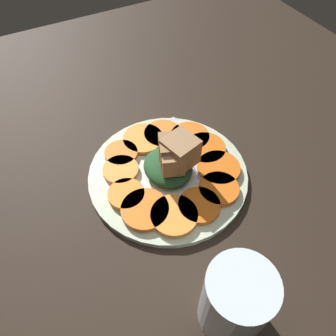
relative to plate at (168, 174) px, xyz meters
The scene contains 17 objects.
table_slab 1.52cm from the plate, ahead, with size 120.00×120.00×2.00cm, color black.
plate is the anchor object (origin of this frame).
carrot_slice_0 8.82cm from the plate, 158.05° to the left, with size 7.20×7.20×0.88cm, color orange.
carrot_slice_1 8.50cm from the plate, behind, with size 6.52×6.52×0.88cm, color #D76215.
carrot_slice_2 9.05cm from the plate, 143.15° to the right, with size 6.48×6.48×0.88cm, color orange.
carrot_slice_3 8.57cm from the plate, 115.11° to the right, with size 7.25×7.25×0.88cm, color orange.
carrot_slice_4 8.24cm from the plate, 81.34° to the right, with size 7.23×7.23×0.88cm, color orange.
carrot_slice_5 8.78cm from the plate, 55.24° to the right, with size 7.07×7.07×0.88cm, color orange.
carrot_slice_6 8.52cm from the plate, 21.63° to the right, with size 6.88×6.88×0.88cm, color orange.
carrot_slice_7 8.56cm from the plate, ahead, with size 7.25×7.25×0.88cm, color orange.
carrot_slice_8 9.04cm from the plate, 37.54° to the left, with size 5.80×5.80×0.88cm, color orange.
carrot_slice_9 7.98cm from the plate, 61.92° to the left, with size 6.02×6.02×0.88cm, color orange.
carrot_slice_10 8.26cm from the plate, 98.40° to the left, with size 5.84×5.84×0.88cm, color orange.
carrot_slice_11 8.50cm from the plate, 127.34° to the left, with size 7.40×7.40×0.88cm, color orange.
center_pile 3.97cm from the plate, 121.63° to the right, with size 8.79×8.62×7.45cm.
fork 5.89cm from the plate, 75.14° to the right, with size 18.35×3.70×0.40cm.
water_glass 24.16cm from the plate, behind, with size 7.97×7.97×11.02cm.
Camera 1 is at (-29.96, 15.92, 46.44)cm, focal length 35.00 mm.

